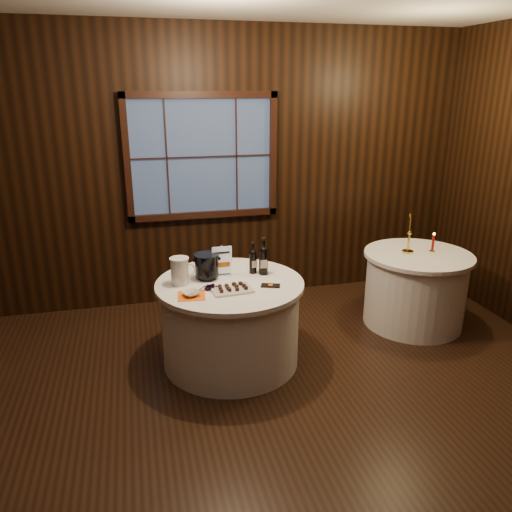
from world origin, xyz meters
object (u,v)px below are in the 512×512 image
object	(u,v)px
glass_pitcher	(180,271)
cracker_bowl	(191,294)
port_bottle_right	(263,259)
brass_candlestick	(409,239)
sign_stand	(222,266)
red_candle	(433,244)
grape_bunch	(211,287)
ice_bucket	(207,266)
chocolate_plate	(232,289)
port_bottle_left	(253,260)
side_table	(415,288)
chocolate_box	(271,286)
main_table	(231,322)

from	to	relation	value
glass_pitcher	cracker_bowl	bearing A→B (deg)	-77.84
port_bottle_right	brass_candlestick	bearing A→B (deg)	17.55
sign_stand	red_candle	size ratio (longest dim) A/B	1.38
grape_bunch	red_candle	bearing A→B (deg)	10.74
sign_stand	ice_bucket	size ratio (longest dim) A/B	1.27
port_bottle_right	brass_candlestick	size ratio (longest dim) A/B	0.83
ice_bucket	chocolate_plate	distance (m)	0.38
brass_candlestick	red_candle	bearing A→B (deg)	-9.11
port_bottle_left	red_candle	world-z (taller)	port_bottle_left
sign_stand	port_bottle_left	size ratio (longest dim) A/B	0.98
side_table	brass_candlestick	distance (m)	0.54
chocolate_box	port_bottle_left	bearing A→B (deg)	120.52
side_table	cracker_bowl	size ratio (longest dim) A/B	7.98
glass_pitcher	cracker_bowl	distance (m)	0.30
port_bottle_left	chocolate_box	xyz separation A→B (m)	(0.07, -0.35, -0.12)
chocolate_box	brass_candlestick	distance (m)	1.68
port_bottle_left	chocolate_box	world-z (taller)	port_bottle_left
sign_stand	ice_bucket	distance (m)	0.15
port_bottle_right	chocolate_box	distance (m)	0.33
port_bottle_left	chocolate_plate	distance (m)	0.47
main_table	grape_bunch	world-z (taller)	grape_bunch
main_table	red_candle	xyz separation A→B (m)	(2.15, 0.31, 0.46)
grape_bunch	port_bottle_left	bearing A→B (deg)	34.99
sign_stand	port_bottle_left	xyz separation A→B (m)	(0.28, 0.01, 0.03)
glass_pitcher	port_bottle_left	bearing A→B (deg)	10.00
ice_bucket	grape_bunch	size ratio (longest dim) A/B	1.22
side_table	cracker_bowl	distance (m)	2.45
side_table	port_bottle_left	distance (m)	1.83
main_table	port_bottle_right	world-z (taller)	port_bottle_right
grape_bunch	port_bottle_right	bearing A→B (deg)	25.70
side_table	ice_bucket	xyz separation A→B (m)	(-2.18, -0.17, 0.50)
main_table	red_candle	size ratio (longest dim) A/B	6.24
main_table	brass_candlestick	xyz separation A→B (m)	(1.90, 0.35, 0.53)
port_bottle_right	red_candle	world-z (taller)	port_bottle_right
cracker_bowl	red_candle	xyz separation A→B (m)	(2.51, 0.53, 0.06)
ice_bucket	side_table	bearing A→B (deg)	4.50
port_bottle_right	brass_candlestick	xyz separation A→B (m)	(1.57, 0.24, 0.00)
port_bottle_right	red_candle	bearing A→B (deg)	15.13
side_table	grape_bunch	size ratio (longest dim) A/B	5.91
side_table	chocolate_plate	distance (m)	2.12
chocolate_plate	glass_pitcher	size ratio (longest dim) A/B	1.49
main_table	side_table	xyz separation A→B (m)	(2.00, 0.30, 0.00)
main_table	ice_bucket	world-z (taller)	ice_bucket
chocolate_box	grape_bunch	size ratio (longest dim) A/B	0.87
port_bottle_left	glass_pitcher	xyz separation A→B (m)	(-0.66, -0.11, -0.01)
chocolate_box	glass_pitcher	world-z (taller)	glass_pitcher
sign_stand	red_candle	bearing A→B (deg)	1.78
chocolate_plate	red_candle	world-z (taller)	red_candle
main_table	chocolate_plate	world-z (taller)	chocolate_plate
sign_stand	port_bottle_right	distance (m)	0.37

